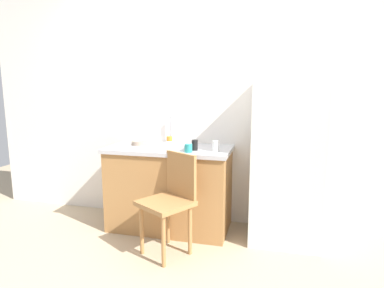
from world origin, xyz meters
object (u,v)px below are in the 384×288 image
at_px(cup_orange, 170,141).
at_px(terracotta_bowl, 139,143).
at_px(cup_teal, 188,148).
at_px(dish_tray, 178,146).
at_px(cup_black, 195,145).
at_px(cup_white, 216,146).
at_px(refrigerator, 287,162).
at_px(chair, 171,198).

bearing_deg(cup_orange, terracotta_bowl, -166.89).
bearing_deg(cup_teal, dish_tray, 133.65).
xyz_separation_m(terracotta_bowl, cup_black, (0.64, -0.15, 0.03)).
height_order(dish_tray, cup_white, cup_white).
bearing_deg(refrigerator, terracotta_bowl, 179.04).
relative_size(cup_white, cup_orange, 1.10).
relative_size(chair, cup_orange, 9.60).
relative_size(refrigerator, cup_black, 14.92).
xyz_separation_m(chair, cup_orange, (-0.21, 0.61, 0.41)).
distance_m(chair, terracotta_bowl, 0.84).
distance_m(terracotta_bowl, cup_teal, 0.66).
bearing_deg(cup_black, cup_orange, 145.99).
bearing_deg(cup_black, cup_white, -0.77).
relative_size(chair, dish_tray, 3.18).
bearing_deg(cup_orange, cup_teal, -48.26).
bearing_deg(terracotta_bowl, cup_black, -13.02).
distance_m(refrigerator, cup_white, 0.68).
distance_m(cup_black, cup_teal, 0.11).
height_order(chair, dish_tray, dish_tray).
xyz_separation_m(chair, cup_teal, (0.08, 0.29, 0.40)).
height_order(chair, cup_black, cup_black).
relative_size(terracotta_bowl, cup_teal, 2.04).
xyz_separation_m(terracotta_bowl, cup_white, (0.84, -0.15, 0.03)).
bearing_deg(chair, dish_tray, 129.94).
bearing_deg(dish_tray, cup_teal, -46.35).
bearing_deg(terracotta_bowl, cup_white, -10.11).
relative_size(refrigerator, chair, 1.73).
relative_size(dish_tray, cup_white, 2.74).
relative_size(chair, cup_teal, 11.25).
height_order(chair, cup_teal, cup_teal).
height_order(chair, cup_orange, cup_orange).
xyz_separation_m(refrigerator, chair, (-0.98, -0.52, -0.27)).
bearing_deg(cup_teal, chair, -106.34).
height_order(dish_tray, cup_orange, cup_orange).
distance_m(refrigerator, cup_orange, 1.20).
height_order(refrigerator, cup_orange, refrigerator).
xyz_separation_m(refrigerator, cup_orange, (-1.19, 0.10, 0.14)).
xyz_separation_m(terracotta_bowl, cup_teal, (0.60, -0.26, 0.02)).
bearing_deg(cup_white, cup_teal, -156.38).
bearing_deg(chair, cup_black, 104.44).
height_order(cup_orange, cup_teal, cup_orange).
bearing_deg(cup_black, terracotta_bowl, 166.98).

